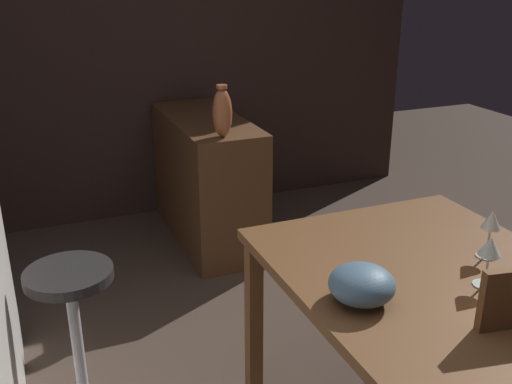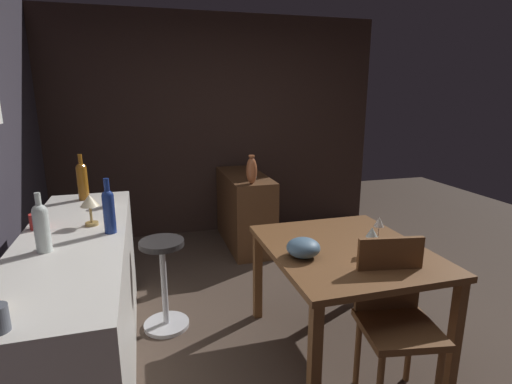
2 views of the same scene
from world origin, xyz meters
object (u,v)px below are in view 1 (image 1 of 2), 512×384
Objects in this scene: vase_copper at (222,112)px; fruit_bowl at (362,284)px; bar_stool at (78,345)px; pillar_candle_tall at (223,114)px; dining_table at (430,295)px; sideboard_cabinet at (207,179)px; wine_glass_right at (491,222)px; wine_glass_left at (490,249)px.

fruit_bowl is at bearing 175.51° from vase_copper.
bar_stool is 4.77× the size of pillar_candle_tall.
dining_table is 2.07m from sideboard_cabinet.
dining_table is 1.06× the size of sideboard_cabinet.
bar_stool is at bearing 67.96° from wine_glass_right.
wine_glass_left is at bearing -120.16° from bar_stool.
fruit_bowl is at bearing 173.23° from pillar_candle_tall.
vase_copper is (1.73, 0.29, 0.09)m from wine_glass_left.
dining_table is at bearing -78.83° from fruit_bowl.
sideboard_cabinet is 2.25m from wine_glass_left.
wine_glass_left is at bearing -173.51° from sideboard_cabinet.
vase_copper is (1.60, 0.20, 0.30)m from dining_table.
sideboard_cabinet is at bearing -5.64° from vase_copper.
wine_glass_left is 0.44m from fruit_bowl.
bar_stool is 1.52m from wine_glass_left.
sideboard_cabinet is 0.72m from vase_copper.
wine_glass_left is 2.01m from pillar_candle_tall.
bar_stool is (-1.47, 0.99, -0.04)m from sideboard_cabinet.
dining_table is 8.06× the size of pillar_candle_tall.
wine_glass_left is 1.76m from vase_copper.
pillar_candle_tall is (1.85, 0.35, 0.01)m from wine_glass_right.
wine_glass_right is at bearing -43.68° from wine_glass_left.
wine_glass_right is at bearing -81.31° from fruit_bowl.
pillar_candle_tall reaches higher than bar_stool.
sideboard_cabinet is 2.12m from wine_glass_right.
bar_stool is at bearing 145.95° from sideboard_cabinet.
fruit_bowl reaches higher than dining_table.
wine_glass_left reaches higher than bar_stool.
fruit_bowl is (0.07, 0.42, -0.07)m from wine_glass_left.
fruit_bowl is (-2.12, 0.18, 0.39)m from sideboard_cabinet.
wine_glass_right reaches higher than dining_table.
sideboard_cabinet is at bearing -4.73° from fruit_bowl.
pillar_candle_tall is (1.87, 0.10, 0.23)m from dining_table.
dining_table is at bearing 36.49° from wine_glass_left.
sideboard_cabinet is 6.39× the size of wine_glass_left.
pillar_candle_tall reaches higher than wine_glass_right.
pillar_candle_tall reaches higher than fruit_bowl.
bar_stool is 1.73m from pillar_candle_tall.
wine_glass_left is (-0.72, -1.24, 0.50)m from bar_stool.
dining_table is 0.33m from wine_glass_right.
sideboard_cabinet is 2.16m from fruit_bowl.
vase_copper is at bearing 9.64° from wine_glass_left.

